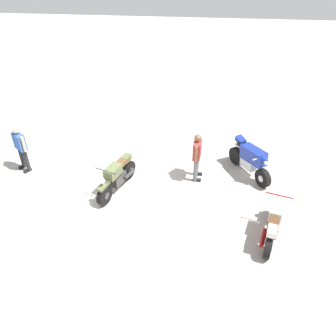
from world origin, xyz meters
name	(u,v)px	position (x,y,z in m)	size (l,w,h in m)	color
ground_plane	(120,204)	(0.00, 0.00, 0.00)	(40.00, 40.00, 0.00)	#B7B2A8
motorcycle_blue_sportbike	(251,159)	(-3.87, -1.76, 0.59)	(1.19, 1.76, 1.14)	black
motorcycle_cream_vintage	(273,224)	(-4.20, 0.92, 0.49)	(0.89, 1.92, 1.07)	black
motorcycle_olive_vintage	(117,177)	(0.18, -0.65, 0.49)	(0.98, 1.88, 1.07)	black
person_in_red_shirt	(197,154)	(-2.18, -1.43, 0.91)	(0.35, 0.64, 1.61)	#59595B
person_in_blue_shirt	(21,146)	(3.38, -1.44, 0.89)	(0.55, 0.50, 1.58)	#262628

